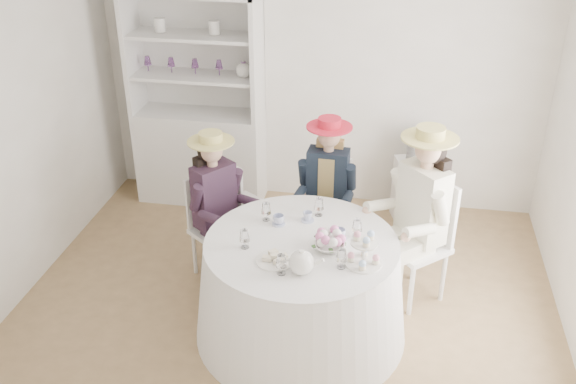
# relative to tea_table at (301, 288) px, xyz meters

# --- Properties ---
(ground) EXTENTS (4.50, 4.50, 0.00)m
(ground) POSITION_rel_tea_table_xyz_m (-0.17, 0.26, -0.42)
(ground) COLOR olive
(ground) RESTS_ON ground
(wall_back) EXTENTS (4.50, 0.00, 4.50)m
(wall_back) POSITION_rel_tea_table_xyz_m (-0.17, 2.26, 0.93)
(wall_back) COLOR silver
(wall_back) RESTS_ON ground
(wall_front) EXTENTS (4.50, 0.00, 4.50)m
(wall_front) POSITION_rel_tea_table_xyz_m (-0.17, -1.74, 0.93)
(wall_front) COLOR silver
(wall_front) RESTS_ON ground
(wall_left) EXTENTS (0.00, 4.50, 4.50)m
(wall_left) POSITION_rel_tea_table_xyz_m (-2.42, 0.26, 0.93)
(wall_left) COLOR silver
(wall_left) RESTS_ON ground
(tea_table) EXTENTS (1.66, 1.66, 0.84)m
(tea_table) POSITION_rel_tea_table_xyz_m (0.00, 0.00, 0.00)
(tea_table) COLOR white
(tea_table) RESTS_ON ground
(hutch) EXTENTS (1.52, 0.98, 2.25)m
(hutch) POSITION_rel_tea_table_xyz_m (-1.41, 2.03, 0.38)
(hutch) COLOR silver
(hutch) RESTS_ON ground
(side_table) EXTENTS (0.53, 0.53, 0.66)m
(side_table) POSITION_rel_tea_table_xyz_m (0.89, 1.90, -0.08)
(side_table) COLOR silver
(side_table) RESTS_ON ground
(hatbox) EXTENTS (0.35, 0.35, 0.30)m
(hatbox) POSITION_rel_tea_table_xyz_m (0.89, 1.90, 0.40)
(hatbox) COLOR black
(hatbox) RESTS_ON side_table
(guest_left) EXTENTS (0.59, 0.56, 1.38)m
(guest_left) POSITION_rel_tea_table_xyz_m (-0.84, 0.64, 0.36)
(guest_left) COLOR silver
(guest_left) RESTS_ON ground
(guest_mid) EXTENTS (0.51, 0.53, 1.40)m
(guest_mid) POSITION_rel_tea_table_xyz_m (0.06, 1.05, 0.38)
(guest_mid) COLOR silver
(guest_mid) RESTS_ON ground
(guest_right) EXTENTS (0.67, 0.66, 1.56)m
(guest_right) POSITION_rel_tea_table_xyz_m (0.86, 0.61, 0.47)
(guest_right) COLOR silver
(guest_right) RESTS_ON ground
(spare_chair) EXTENTS (0.56, 0.56, 0.97)m
(spare_chair) POSITION_rel_tea_table_xyz_m (-0.76, 1.04, 0.11)
(spare_chair) COLOR silver
(spare_chair) RESTS_ON ground
(teacup_a) EXTENTS (0.11, 0.11, 0.07)m
(teacup_a) POSITION_rel_tea_table_xyz_m (-0.21, 0.22, 0.46)
(teacup_a) COLOR white
(teacup_a) RESTS_ON tea_table
(teacup_b) EXTENTS (0.10, 0.10, 0.07)m
(teacup_b) POSITION_rel_tea_table_xyz_m (-0.00, 0.31, 0.46)
(teacup_b) COLOR white
(teacup_b) RESTS_ON tea_table
(teacup_c) EXTENTS (0.10, 0.10, 0.07)m
(teacup_c) POSITION_rel_tea_table_xyz_m (0.27, 0.09, 0.46)
(teacup_c) COLOR white
(teacup_c) RESTS_ON tea_table
(flower_bowl) EXTENTS (0.25, 0.25, 0.05)m
(flower_bowl) POSITION_rel_tea_table_xyz_m (0.22, -0.07, 0.45)
(flower_bowl) COLOR white
(flower_bowl) RESTS_ON tea_table
(flower_arrangement) EXTENTS (0.18, 0.18, 0.07)m
(flower_arrangement) POSITION_rel_tea_table_xyz_m (0.20, -0.04, 0.51)
(flower_arrangement) COLOR pink
(flower_arrangement) RESTS_ON tea_table
(table_teapot) EXTENTS (0.25, 0.18, 0.19)m
(table_teapot) POSITION_rel_tea_table_xyz_m (0.06, -0.37, 0.50)
(table_teapot) COLOR white
(table_teapot) RESTS_ON tea_table
(sandwich_plate) EXTENTS (0.28, 0.28, 0.06)m
(sandwich_plate) POSITION_rel_tea_table_xyz_m (-0.14, -0.28, 0.44)
(sandwich_plate) COLOR white
(sandwich_plate) RESTS_ON tea_table
(cupcake_stand) EXTENTS (0.26, 0.26, 0.25)m
(cupcake_stand) POSITION_rel_tea_table_xyz_m (0.47, -0.20, 0.51)
(cupcake_stand) COLOR white
(cupcake_stand) RESTS_ON tea_table
(stemware_set) EXTENTS (0.87, 0.91, 0.15)m
(stemware_set) POSITION_rel_tea_table_xyz_m (-0.00, 0.00, 0.50)
(stemware_set) COLOR white
(stemware_set) RESTS_ON tea_table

